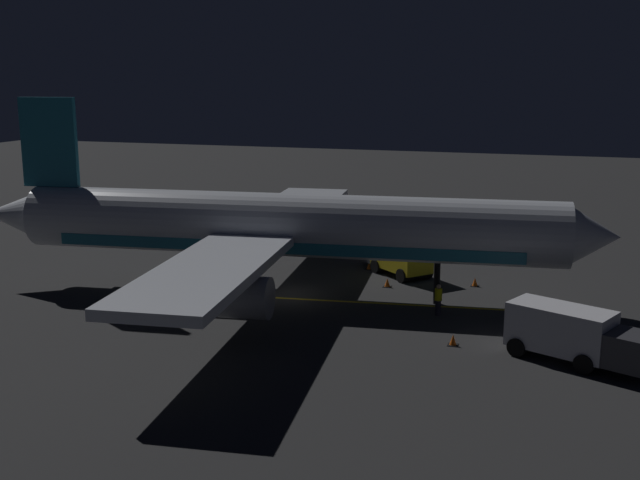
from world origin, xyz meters
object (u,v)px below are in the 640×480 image
at_px(airliner, 277,228).
at_px(ground_crew_worker, 438,300).
at_px(traffic_cone_near_left, 475,282).
at_px(traffic_cone_near_right, 369,266).
at_px(baggage_truck, 573,335).
at_px(traffic_cone_under_wing, 453,340).
at_px(catering_truck, 396,255).
at_px(traffic_cone_far, 387,283).

xyz_separation_m(airliner, ground_crew_worker, (1.07, 9.77, -3.20)).
height_order(traffic_cone_near_left, traffic_cone_near_right, same).
height_order(baggage_truck, traffic_cone_near_right, baggage_truck).
distance_m(airliner, traffic_cone_under_wing, 13.18).
distance_m(catering_truck, traffic_cone_under_wing, 13.97).
bearing_deg(ground_crew_worker, traffic_cone_near_right, -144.92).
relative_size(catering_truck, ground_crew_worker, 3.33).
height_order(ground_crew_worker, traffic_cone_far, ground_crew_worker).
bearing_deg(airliner, traffic_cone_near_right, 154.62).
height_order(catering_truck, ground_crew_worker, catering_truck).
relative_size(ground_crew_worker, traffic_cone_far, 3.16).
bearing_deg(catering_truck, traffic_cone_near_right, -106.55).
distance_m(baggage_truck, traffic_cone_under_wing, 5.60).
bearing_deg(airliner, catering_truck, 141.69).
xyz_separation_m(traffic_cone_near_left, traffic_cone_near_right, (-2.09, -7.32, 0.00)).
relative_size(traffic_cone_near_right, traffic_cone_far, 1.00).
height_order(airliner, traffic_cone_under_wing, airliner).
xyz_separation_m(baggage_truck, catering_truck, (-13.33, -11.15, -0.03)).
relative_size(baggage_truck, catering_truck, 1.15).
xyz_separation_m(baggage_truck, traffic_cone_near_right, (-13.91, -13.11, -1.05)).
distance_m(ground_crew_worker, traffic_cone_far, 6.25).
xyz_separation_m(baggage_truck, traffic_cone_far, (-9.98, -10.93, -1.05)).
relative_size(traffic_cone_near_left, traffic_cone_under_wing, 1.00).
bearing_deg(catering_truck, traffic_cone_far, 3.76).
bearing_deg(traffic_cone_near_right, traffic_cone_far, 29.00).
bearing_deg(traffic_cone_near_right, baggage_truck, 43.30).
relative_size(traffic_cone_near_right, traffic_cone_under_wing, 1.00).
height_order(traffic_cone_near_right, traffic_cone_under_wing, same).
bearing_deg(traffic_cone_under_wing, baggage_truck, 83.72).
bearing_deg(traffic_cone_far, ground_crew_worker, 39.47).
distance_m(traffic_cone_near_right, traffic_cone_under_wing, 15.34).
height_order(catering_truck, traffic_cone_far, catering_truck).
bearing_deg(traffic_cone_near_right, ground_crew_worker, 35.08).
height_order(baggage_truck, ground_crew_worker, baggage_truck).
height_order(ground_crew_worker, traffic_cone_near_right, ground_crew_worker).
bearing_deg(baggage_truck, traffic_cone_near_right, -136.70).
relative_size(ground_crew_worker, traffic_cone_under_wing, 3.16).
relative_size(airliner, ground_crew_worker, 22.08).
height_order(catering_truck, traffic_cone_near_left, catering_truck).
bearing_deg(traffic_cone_far, traffic_cone_near_right, -151.00).
bearing_deg(catering_truck, baggage_truck, 39.91).
distance_m(traffic_cone_under_wing, traffic_cone_far, 10.85).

